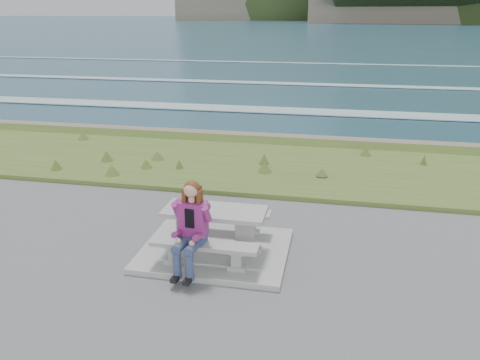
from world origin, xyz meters
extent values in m
cube|color=gray|center=(0.00, 0.00, 0.05)|extent=(2.60, 2.10, 0.10)
cube|color=gray|center=(-0.54, 0.00, 0.14)|extent=(0.62, 0.12, 0.08)
cube|color=gray|center=(-0.54, 0.00, 0.44)|extent=(0.34, 0.09, 0.51)
cube|color=gray|center=(-0.54, 0.00, 0.73)|extent=(0.62, 0.12, 0.08)
cube|color=gray|center=(0.54, 0.00, 0.14)|extent=(0.62, 0.12, 0.08)
cube|color=gray|center=(0.54, 0.00, 0.44)|extent=(0.34, 0.09, 0.51)
cube|color=gray|center=(0.54, 0.00, 0.73)|extent=(0.62, 0.12, 0.08)
cube|color=gray|center=(0.00, 0.00, 0.81)|extent=(1.80, 0.75, 0.08)
cube|color=gray|center=(-0.54, -0.70, 0.14)|extent=(0.30, 0.12, 0.08)
cube|color=gray|center=(-0.54, -0.70, 0.29)|extent=(0.17, 0.09, 0.22)
cube|color=gray|center=(-0.54, -0.70, 0.44)|extent=(0.30, 0.12, 0.08)
cube|color=gray|center=(0.54, -0.70, 0.14)|extent=(0.30, 0.12, 0.08)
cube|color=gray|center=(0.54, -0.70, 0.29)|extent=(0.17, 0.09, 0.22)
cube|color=gray|center=(0.54, -0.70, 0.44)|extent=(0.30, 0.12, 0.08)
cube|color=gray|center=(0.00, -0.70, 0.52)|extent=(1.80, 0.35, 0.07)
cube|color=gray|center=(-0.54, 0.70, 0.14)|extent=(0.30, 0.12, 0.08)
cube|color=gray|center=(-0.54, 0.70, 0.29)|extent=(0.17, 0.09, 0.22)
cube|color=gray|center=(-0.54, 0.70, 0.44)|extent=(0.30, 0.12, 0.08)
cube|color=gray|center=(0.54, 0.70, 0.14)|extent=(0.30, 0.12, 0.08)
cube|color=gray|center=(0.54, 0.70, 0.29)|extent=(0.17, 0.09, 0.22)
cube|color=gray|center=(0.54, 0.70, 0.44)|extent=(0.30, 0.12, 0.08)
cube|color=gray|center=(0.00, 0.70, 0.52)|extent=(1.80, 0.35, 0.07)
cube|color=#375A22|center=(0.00, 5.00, 0.00)|extent=(160.00, 4.50, 0.22)
cube|color=#685D4E|center=(0.00, 7.90, 0.00)|extent=(160.00, 0.80, 2.20)
plane|color=navy|center=(0.00, 430.00, -1.80)|extent=(1600.00, 1600.00, 0.00)
cube|color=silver|center=(0.00, 14.00, -1.74)|extent=(220.00, 3.00, 0.06)
cube|color=silver|center=(0.00, 22.00, -1.74)|extent=(220.00, 2.00, 0.06)
cube|color=silver|center=(0.00, 34.00, -1.74)|extent=(220.00, 1.40, 0.06)
cube|color=silver|center=(0.00, 52.00, -1.74)|extent=(220.00, 1.00, 0.06)
cube|color=#685D4E|center=(-40.00, 440.00, 7.20)|extent=(201.55, 149.04, 18.00)
ellipsoid|color=black|center=(-40.00, 440.00, 10.20)|extent=(211.86, 162.91, 133.67)
cube|color=navy|center=(-0.21, -0.93, 0.39)|extent=(0.48, 0.80, 0.58)
cube|color=#88246E|center=(-0.18, -0.68, 0.97)|extent=(0.47, 0.30, 0.58)
sphere|color=#DAA888|center=(-0.19, -0.70, 1.47)|extent=(0.25, 0.25, 0.25)
sphere|color=#553213|center=(-0.18, -0.67, 1.48)|extent=(0.27, 0.27, 0.27)
camera|label=1|loc=(1.96, -7.29, 4.10)|focal=35.00mm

